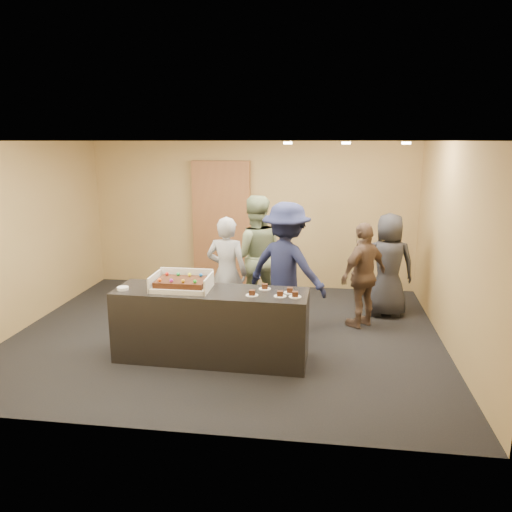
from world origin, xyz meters
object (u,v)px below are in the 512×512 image
plate_stack (123,288)px  person_server_grey (227,273)px  person_dark_suit (388,265)px  person_sage_man (255,256)px  storage_cabinet (222,225)px  person_navy_man (286,268)px  cake_box (182,285)px  serving_counter (211,325)px  person_brown_extra (364,275)px  sheet_cake (182,282)px

plate_stack → person_server_grey: person_server_grey is taller
person_dark_suit → person_sage_man: bearing=2.2°
storage_cabinet → person_dark_suit: bearing=-23.8°
plate_stack → person_server_grey: (1.07, 1.23, -0.09)m
person_server_grey → person_navy_man: person_navy_man is taller
storage_cabinet → person_server_grey: bearing=-76.4°
cake_box → plate_stack: 0.73m
serving_counter → person_brown_extra: size_ratio=1.54×
plate_stack → person_navy_man: person_navy_man is taller
serving_counter → person_brown_extra: person_brown_extra is taller
sheet_cake → serving_counter: bearing=-0.0°
person_dark_suit → person_server_grey: bearing=15.5°
plate_stack → serving_counter: bearing=5.9°
plate_stack → person_sage_man: (1.39, 1.85, 0.03)m
person_server_grey → person_sage_man: size_ratio=0.87×
plate_stack → person_dark_suit: size_ratio=0.09×
cake_box → person_server_grey: 1.15m
person_sage_man → person_server_grey: bearing=50.0°
cake_box → person_navy_man: bearing=41.3°
plate_stack → person_dark_suit: person_dark_suit is taller
storage_cabinet → cake_box: (0.17, -3.23, -0.23)m
storage_cabinet → plate_stack: (-0.55, -3.37, -0.26)m
person_sage_man → serving_counter: bearing=67.3°
cake_box → sheet_cake: 0.06m
storage_cabinet → person_brown_extra: bearing=-36.0°
person_sage_man → plate_stack: bearing=40.3°
plate_stack → sheet_cake: bearing=8.9°
plate_stack → person_brown_extra: 3.42m
person_sage_man → person_navy_man: bearing=117.4°
serving_counter → person_navy_man: bearing=53.7°
serving_counter → plate_stack: plate_stack is taller
storage_cabinet → person_server_grey: storage_cabinet is taller
sheet_cake → person_sage_man: size_ratio=0.32×
person_navy_man → cake_box: bearing=67.0°
person_dark_suit → storage_cabinet: bearing=-28.2°
serving_counter → sheet_cake: bearing=-178.5°
serving_counter → storage_cabinet: 3.38m
person_brown_extra → person_dark_suit: bearing=-174.2°
person_sage_man → person_dark_suit: person_sage_man is taller
serving_counter → person_navy_man: (0.85, 1.09, 0.49)m
cake_box → person_navy_man: size_ratio=0.38×
person_server_grey → person_brown_extra: 2.00m
person_navy_man → sheet_cake: bearing=67.7°
person_navy_man → person_dark_suit: 1.76m
storage_cabinet → person_navy_man: bearing=-57.4°
cake_box → sheet_cake: cake_box is taller
cake_box → person_brown_extra: bearing=31.4°
storage_cabinet → person_brown_extra: size_ratio=1.50×
plate_stack → person_sage_man: size_ratio=0.07×
cake_box → person_sage_man: person_sage_man is taller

